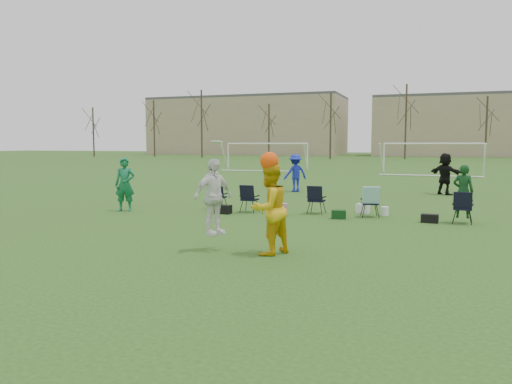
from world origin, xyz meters
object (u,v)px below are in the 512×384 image
at_px(fielder_black, 445,174).
at_px(center_contest, 251,203).
at_px(fielder_blue, 295,173).
at_px(goal_mid, 433,150).
at_px(goal_left, 267,149).
at_px(fielder_green_near, 125,184).

bearing_deg(fielder_black, center_contest, 112.61).
height_order(fielder_blue, center_contest, center_contest).
xyz_separation_m(center_contest, goal_mid, (3.70, 30.43, 0.83)).
bearing_deg(fielder_black, goal_left, -11.57).
distance_m(fielder_blue, fielder_black, 7.08).
distance_m(fielder_blue, center_contest, 14.19).
xyz_separation_m(fielder_black, goal_mid, (-0.59, 15.56, 0.94)).
bearing_deg(fielder_black, fielder_blue, 46.37).
xyz_separation_m(center_contest, goal_left, (-10.30, 32.43, 0.83)).
bearing_deg(goal_mid, center_contest, -92.94).
bearing_deg(fielder_blue, center_contest, 59.69).
distance_m(fielder_green_near, goal_left, 27.76).
bearing_deg(goal_left, fielder_green_near, -87.27).
relative_size(fielder_blue, fielder_black, 0.96).
relative_size(fielder_black, goal_mid, 0.26).
height_order(fielder_black, center_contest, center_contest).
xyz_separation_m(fielder_green_near, goal_left, (-3.73, 27.49, 0.97)).
relative_size(fielder_green_near, goal_left, 0.26).
height_order(fielder_blue, goal_left, goal_left).
distance_m(fielder_blue, goal_mid, 17.74).
xyz_separation_m(fielder_blue, goal_left, (-7.57, 18.50, 0.99)).
height_order(goal_left, goal_mid, same).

